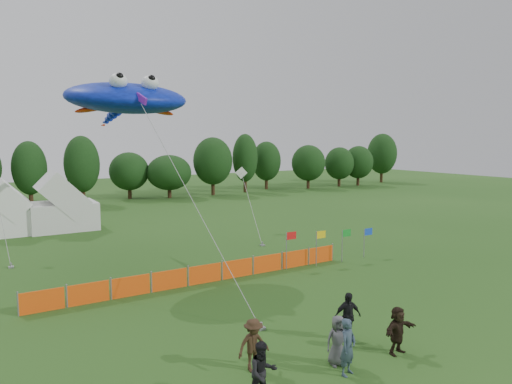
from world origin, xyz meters
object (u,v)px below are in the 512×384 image
spectator_d (348,316)px  spectator_f (398,330)px  spectator_a (348,347)px  spectator_c (253,345)px  tent_right (63,207)px  tent_left (8,212)px  spectator_e (338,340)px  barrier_fence (205,274)px  spectator_b (263,373)px  stingray_kite (126,99)px

spectator_d → spectator_f: bearing=-52.3°
spectator_a → spectator_d: 2.65m
spectator_f → spectator_d: bearing=107.8°
spectator_d → spectator_c: bearing=-164.2°
tent_right → spectator_c: size_ratio=3.01×
tent_left → spectator_f: tent_left is taller
spectator_c → spectator_e: (2.68, -1.15, -0.03)m
barrier_fence → spectator_d: 9.44m
spectator_b → stingray_kite: size_ratio=0.09×
spectator_f → spectator_b: bearing=175.3°
spectator_b → stingray_kite: (0.71, 16.08, 9.07)m
tent_left → tent_right: (4.12, -0.20, 0.12)m
spectator_a → stingray_kite: stingray_kite is taller
spectator_b → spectator_f: size_ratio=1.07×
spectator_a → spectator_d: spectator_a is taller
spectator_a → tent_left: bearing=85.8°
spectator_d → spectator_f: 1.93m
spectator_b → spectator_d: spectator_d is taller
spectator_c → spectator_f: (5.08, -1.64, -0.03)m
tent_left → spectator_e: 31.70m
tent_left → spectator_e: (8.39, -30.56, -0.93)m
barrier_fence → spectator_f: 11.33m
tent_right → spectator_f: size_ratio=3.10×
barrier_fence → stingray_kite: 11.01m
tent_right → stingray_kite: size_ratio=0.26×
spectator_b → spectator_e: (3.41, 0.60, -0.06)m
tent_left → spectator_d: size_ratio=2.14×
spectator_e → stingray_kite: 18.17m
spectator_e → spectator_c: bearing=173.8°
tent_right → spectator_c: bearing=-86.9°
spectator_f → stingray_kite: size_ratio=0.09×
spectator_a → barrier_fence: bearing=70.8°
tent_left → spectator_b: tent_left is taller
spectator_b → spectator_d: 5.37m
tent_left → spectator_c: 29.97m
tent_left → spectator_d: (10.01, -29.28, -0.86)m
spectator_c → spectator_f: bearing=-17.5°
tent_right → spectator_d: bearing=-78.5°
tent_left → spectator_b: size_ratio=2.17×
tent_right → spectator_b: bearing=-88.4°
spectator_c → spectator_d: bearing=2.2°
stingray_kite → spectator_d: bearing=-73.1°
tent_left → spectator_d: bearing=-71.1°
barrier_fence → spectator_f: (2.51, -11.04, 0.37)m
stingray_kite → spectator_c: bearing=-89.9°
spectator_b → spectator_c: size_ratio=1.04×
spectator_d → spectator_a: bearing=-118.2°
barrier_fence → spectator_f: size_ratio=10.28×
tent_left → spectator_b: (4.98, -31.16, -0.87)m
spectator_d → spectator_f: (0.78, -1.77, -0.07)m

